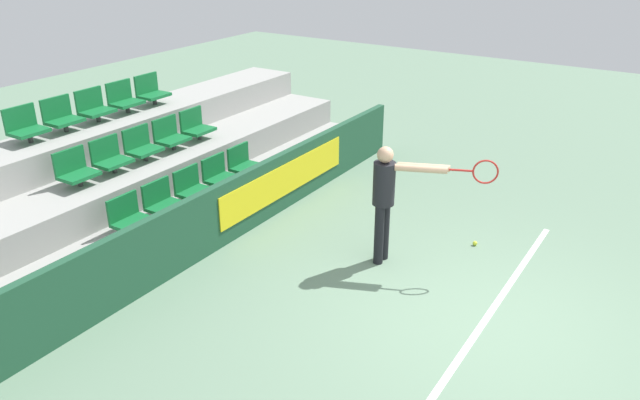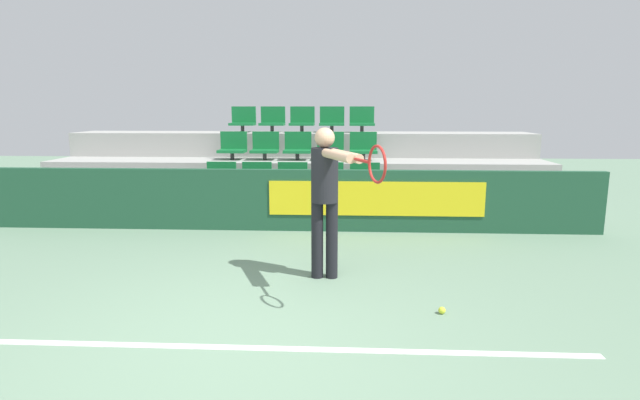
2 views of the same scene
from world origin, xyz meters
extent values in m
plane|color=slate|center=(0.00, 0.00, 0.00)|extent=(30.00, 30.00, 0.00)
cube|color=white|center=(0.00, -0.08, 0.00)|extent=(5.65, 0.08, 0.01)
cube|color=#1E4C33|center=(0.00, 3.72, 0.47)|extent=(9.36, 0.12, 0.93)
cube|color=yellow|center=(1.33, 3.65, 0.51)|extent=(3.20, 0.02, 0.51)
cube|color=#9E9E99|center=(0.00, 4.29, 0.23)|extent=(8.96, 0.98, 0.45)
cube|color=#9E9E99|center=(0.00, 5.27, 0.45)|extent=(8.96, 0.98, 0.91)
cube|color=#9E9E99|center=(0.00, 6.25, 0.68)|extent=(8.96, 0.98, 1.36)
cylinder|color=#333333|center=(-1.19, 4.34, 0.52)|extent=(0.07, 0.07, 0.13)
cube|color=#146B33|center=(-1.19, 4.34, 0.61)|extent=(0.49, 0.37, 0.05)
cube|color=#146B33|center=(-1.19, 4.51, 0.80)|extent=(0.49, 0.04, 0.32)
cylinder|color=#333333|center=(-0.60, 4.34, 0.52)|extent=(0.07, 0.07, 0.13)
cube|color=#146B33|center=(-0.60, 4.34, 0.61)|extent=(0.49, 0.37, 0.05)
cube|color=#146B33|center=(-0.60, 4.51, 0.80)|extent=(0.49, 0.04, 0.32)
cylinder|color=#333333|center=(0.00, 4.34, 0.52)|extent=(0.07, 0.07, 0.13)
cube|color=#146B33|center=(0.00, 4.34, 0.61)|extent=(0.49, 0.37, 0.05)
cube|color=#146B33|center=(0.00, 4.51, 0.80)|extent=(0.49, 0.04, 0.32)
cylinder|color=#333333|center=(0.60, 4.34, 0.52)|extent=(0.07, 0.07, 0.13)
cube|color=#146B33|center=(0.60, 4.34, 0.61)|extent=(0.49, 0.37, 0.05)
cube|color=#146B33|center=(0.60, 4.51, 0.80)|extent=(0.49, 0.04, 0.32)
cylinder|color=#333333|center=(1.19, 4.34, 0.52)|extent=(0.07, 0.07, 0.13)
cube|color=#146B33|center=(1.19, 4.34, 0.61)|extent=(0.49, 0.37, 0.05)
cube|color=#146B33|center=(1.19, 4.51, 0.80)|extent=(0.49, 0.04, 0.32)
cylinder|color=#333333|center=(-1.19, 5.32, 0.97)|extent=(0.07, 0.07, 0.13)
cube|color=#146B33|center=(-1.19, 5.32, 1.07)|extent=(0.49, 0.37, 0.05)
cube|color=#146B33|center=(-1.19, 5.49, 1.25)|extent=(0.49, 0.04, 0.32)
cylinder|color=#333333|center=(-0.60, 5.32, 0.97)|extent=(0.07, 0.07, 0.13)
cube|color=#146B33|center=(-0.60, 5.32, 1.07)|extent=(0.49, 0.37, 0.05)
cube|color=#146B33|center=(-0.60, 5.49, 1.25)|extent=(0.49, 0.04, 0.32)
cylinder|color=#333333|center=(0.00, 5.32, 0.97)|extent=(0.07, 0.07, 0.13)
cube|color=#146B33|center=(0.00, 5.32, 1.07)|extent=(0.49, 0.37, 0.05)
cube|color=#146B33|center=(0.00, 5.49, 1.25)|extent=(0.49, 0.04, 0.32)
cylinder|color=#333333|center=(0.60, 5.32, 0.97)|extent=(0.07, 0.07, 0.13)
cube|color=#146B33|center=(0.60, 5.32, 1.07)|extent=(0.49, 0.37, 0.05)
cube|color=#146B33|center=(0.60, 5.49, 1.25)|extent=(0.49, 0.04, 0.32)
cylinder|color=#333333|center=(1.19, 5.32, 0.97)|extent=(0.07, 0.07, 0.13)
cube|color=#146B33|center=(1.19, 5.32, 1.07)|extent=(0.49, 0.37, 0.05)
cube|color=#146B33|center=(1.19, 5.49, 1.25)|extent=(0.49, 0.04, 0.32)
cylinder|color=#333333|center=(-1.19, 6.30, 1.43)|extent=(0.07, 0.07, 0.13)
cube|color=#146B33|center=(-1.19, 6.30, 1.52)|extent=(0.49, 0.37, 0.05)
cube|color=#146B33|center=(-1.19, 6.47, 1.71)|extent=(0.49, 0.04, 0.32)
cylinder|color=#333333|center=(-0.60, 6.30, 1.43)|extent=(0.07, 0.07, 0.13)
cube|color=#146B33|center=(-0.60, 6.30, 1.52)|extent=(0.49, 0.37, 0.05)
cube|color=#146B33|center=(-0.60, 6.47, 1.71)|extent=(0.49, 0.04, 0.32)
cylinder|color=#333333|center=(0.00, 6.30, 1.43)|extent=(0.07, 0.07, 0.13)
cube|color=#146B33|center=(0.00, 6.30, 1.52)|extent=(0.49, 0.37, 0.05)
cube|color=#146B33|center=(0.00, 6.47, 1.71)|extent=(0.49, 0.04, 0.32)
cylinder|color=#333333|center=(0.60, 6.30, 1.43)|extent=(0.07, 0.07, 0.13)
cube|color=#146B33|center=(0.60, 6.30, 1.52)|extent=(0.49, 0.37, 0.05)
cube|color=#146B33|center=(0.60, 6.47, 1.71)|extent=(0.49, 0.04, 0.32)
cylinder|color=#333333|center=(1.19, 6.30, 1.43)|extent=(0.07, 0.07, 0.13)
cube|color=#146B33|center=(1.19, 6.30, 1.52)|extent=(0.49, 0.37, 0.05)
cube|color=#146B33|center=(1.19, 6.47, 1.71)|extent=(0.49, 0.04, 0.32)
cylinder|color=black|center=(0.57, 1.60, 0.42)|extent=(0.13, 0.13, 0.85)
cylinder|color=black|center=(0.73, 1.60, 0.42)|extent=(0.13, 0.13, 0.85)
cylinder|color=black|center=(0.65, 1.60, 1.14)|extent=(0.29, 0.29, 0.58)
sphere|color=tan|center=(0.65, 1.60, 1.54)|extent=(0.21, 0.21, 0.21)
cylinder|color=tan|center=(0.79, 1.16, 1.39)|extent=(0.34, 0.64, 0.09)
cylinder|color=tan|center=(0.87, 1.16, 1.39)|extent=(0.34, 0.64, 0.09)
cylinder|color=#AD231E|center=(1.02, 0.72, 1.39)|extent=(0.14, 0.29, 0.03)
torus|color=#AD231E|center=(1.13, 0.44, 1.39)|extent=(0.15, 0.31, 0.32)
sphere|color=#CCDB33|center=(1.76, 0.66, 0.03)|extent=(0.07, 0.07, 0.07)
camera|label=1|loc=(-6.07, -1.72, 4.25)|focal=35.00mm
camera|label=2|loc=(0.87, -3.66, 1.85)|focal=28.00mm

